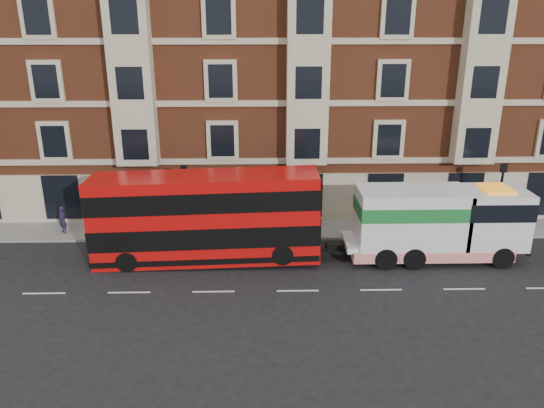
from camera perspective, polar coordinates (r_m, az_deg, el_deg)
The scene contains 8 objects.
ground at distance 25.59m, azimuth 2.78°, elevation -9.31°, with size 120.00×120.00×0.00m, color black.
sidewalk at distance 32.31m, azimuth 1.89°, elevation -2.75°, with size 90.00×3.00×0.15m, color slate.
victorian_terrace at distance 37.47m, azimuth 2.24°, elevation 16.09°, with size 45.00×12.00×20.40m.
lamp_post_west at distance 30.44m, azimuth -9.27°, elevation 0.79°, with size 0.35×0.15×4.35m.
lamp_post_east at distance 33.10m, azimuth 23.30°, elevation 0.95°, with size 0.35×0.15×4.35m.
double_decker_bus at distance 27.73m, azimuth -7.16°, elevation -1.34°, with size 11.74×2.70×4.75m.
tow_truck at distance 29.21m, azimuth 17.14°, elevation -1.92°, with size 9.40×2.78×3.92m.
pedestrian at distance 33.70m, azimuth -21.63°, elevation -1.59°, with size 0.60×0.39×1.64m, color #211B36.
Camera 1 is at (-1.70, -22.33, 12.37)m, focal length 35.00 mm.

